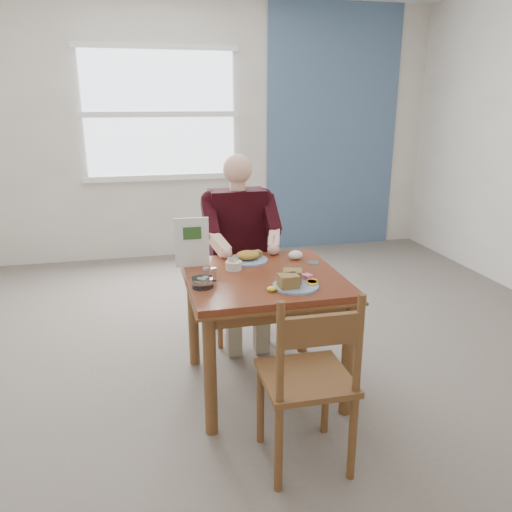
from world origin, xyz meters
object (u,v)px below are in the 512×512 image
object	(u,v)px
table	(264,292)
near_plate	(294,281)
chair_far	(238,274)
far_plate	(248,257)
diner	(240,235)
chair_near	(309,380)

from	to	relation	value
table	near_plate	size ratio (longest dim) A/B	3.22
table	chair_far	world-z (taller)	chair_far
chair_far	far_plate	size ratio (longest dim) A/B	2.96
diner	near_plate	bearing A→B (deg)	-83.27
diner	far_plate	world-z (taller)	diner
chair_far	far_plate	distance (m)	0.60
chair_near	near_plate	distance (m)	0.61
table	far_plate	bearing A→B (deg)	96.38
chair_far	near_plate	world-z (taller)	chair_far
table	diner	size ratio (longest dim) A/B	0.66
chair_near	table	bearing A→B (deg)	92.17
far_plate	chair_far	bearing A→B (deg)	86.52
chair_far	far_plate	bearing A→B (deg)	-93.48
diner	far_plate	size ratio (longest dim) A/B	4.31
table	near_plate	distance (m)	0.30
diner	near_plate	distance (m)	0.95
chair_near	far_plate	distance (m)	1.08
chair_near	near_plate	xyz separation A→B (m)	(0.08, 0.52, 0.30)
chair_far	chair_near	size ratio (longest dim) A/B	1.00
chair_near	far_plate	world-z (taller)	chair_near
table	diner	world-z (taller)	diner
chair_far	chair_near	bearing A→B (deg)	-88.95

